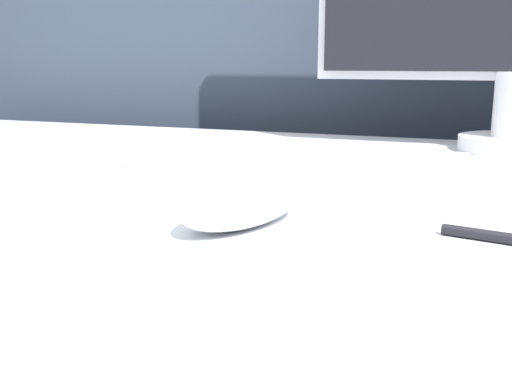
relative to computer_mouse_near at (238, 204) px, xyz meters
name	(u,v)px	position (x,y,z in m)	size (l,w,h in m)	color
partition_panel	(388,223)	(0.00, 0.72, -0.20)	(5.00, 0.03, 1.08)	#333D4C
computer_mouse_near	(238,204)	(0.00, 0.00, 0.00)	(0.09, 0.13, 0.03)	white
keyboard	(297,161)	(-0.03, 0.23, 0.00)	(0.38, 0.14, 0.02)	white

